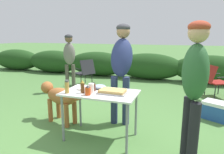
% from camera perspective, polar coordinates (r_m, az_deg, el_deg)
% --- Properties ---
extents(ground_plane, '(60.00, 60.00, 0.00)m').
position_cam_1_polar(ground_plane, '(3.25, -3.26, -16.92)').
color(ground_plane, '#4C7A3D').
extents(shrub_hedge, '(14.40, 0.90, 0.92)m').
position_cam_1_polar(shrub_hedge, '(7.28, 10.42, 3.02)').
color(shrub_hedge, '#1E4219').
rests_on(shrub_hedge, ground).
extents(folding_table, '(1.10, 0.64, 0.74)m').
position_cam_1_polar(folding_table, '(2.99, -3.41, -5.72)').
color(folding_table, silver).
rests_on(folding_table, ground).
extents(food_tray, '(0.42, 0.26, 0.06)m').
position_cam_1_polar(food_tray, '(2.89, 0.14, -4.19)').
color(food_tray, '#9E9EA3').
rests_on(food_tray, folding_table).
extents(plate_stack, '(0.22, 0.22, 0.03)m').
position_cam_1_polar(plate_stack, '(3.14, -7.91, -3.22)').
color(plate_stack, white).
rests_on(plate_stack, folding_table).
extents(mixing_bowl, '(0.20, 0.20, 0.06)m').
position_cam_1_polar(mixing_bowl, '(3.15, -3.58, -2.74)').
color(mixing_bowl, '#99B2CC').
rests_on(mixing_bowl, folding_table).
extents(paper_cup_stack, '(0.08, 0.08, 0.14)m').
position_cam_1_polar(paper_cup_stack, '(2.92, -5.93, -3.19)').
color(paper_cup_stack, white).
rests_on(paper_cup_stack, folding_table).
extents(hot_sauce_bottle, '(0.08, 0.08, 0.14)m').
position_cam_1_polar(hot_sauce_bottle, '(2.82, -6.94, -3.81)').
color(hot_sauce_bottle, '#CC4214').
rests_on(hot_sauce_bottle, folding_table).
extents(spice_jar, '(0.06, 0.06, 0.19)m').
position_cam_1_polar(spice_jar, '(2.96, -12.76, -2.74)').
color(spice_jar, '#B2893D').
rests_on(spice_jar, folding_table).
extents(beer_bottle, '(0.06, 0.06, 0.19)m').
position_cam_1_polar(beer_bottle, '(2.92, -8.43, -2.80)').
color(beer_bottle, brown).
rests_on(beer_bottle, folding_table).
extents(bbq_sauce_bottle, '(0.06, 0.06, 0.14)m').
position_cam_1_polar(bbq_sauce_bottle, '(3.01, -5.26, -2.76)').
color(bbq_sauce_bottle, '#562314').
rests_on(bbq_sauce_bottle, folding_table).
extents(standing_person_in_olive_jacket, '(0.44, 0.56, 1.76)m').
position_cam_1_polar(standing_person_in_olive_jacket, '(3.52, 2.77, 4.47)').
color(standing_person_in_olive_jacket, '#232D4C').
rests_on(standing_person_in_olive_jacket, ground).
extents(standing_person_in_red_jacket, '(0.39, 0.34, 1.58)m').
position_cam_1_polar(standing_person_in_red_jacket, '(5.68, -12.07, 5.93)').
color(standing_person_in_red_jacket, '#4C473D').
rests_on(standing_person_in_red_jacket, ground).
extents(standing_person_with_beanie, '(0.39, 0.46, 1.72)m').
position_cam_1_polar(standing_person_with_beanie, '(2.49, 22.49, -0.62)').
color(standing_person_with_beanie, black).
rests_on(standing_person_with_beanie, ground).
extents(dog, '(1.03, 0.46, 0.71)m').
position_cam_1_polar(dog, '(3.74, -14.87, -5.47)').
color(dog, '#9E5B2D').
rests_on(dog, ground).
extents(camp_chair_green_behind_table, '(0.74, 0.69, 0.83)m').
position_cam_1_polar(camp_chair_green_behind_table, '(6.22, -7.78, 1.66)').
color(camp_chair_green_behind_table, '#232328').
rests_on(camp_chair_green_behind_table, ground).
extents(camp_chair_near_hedge, '(0.74, 0.69, 0.83)m').
position_cam_1_polar(camp_chair_near_hedge, '(5.67, 27.16, -0.56)').
color(camp_chair_near_hedge, maroon).
rests_on(camp_chair_near_hedge, ground).
extents(cooler_box, '(0.57, 0.50, 0.34)m').
position_cam_1_polar(cooler_box, '(4.29, 27.74, -8.51)').
color(cooler_box, '#234C93').
rests_on(cooler_box, ground).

